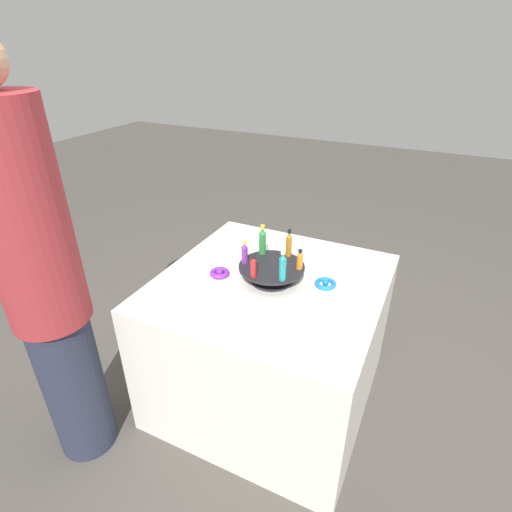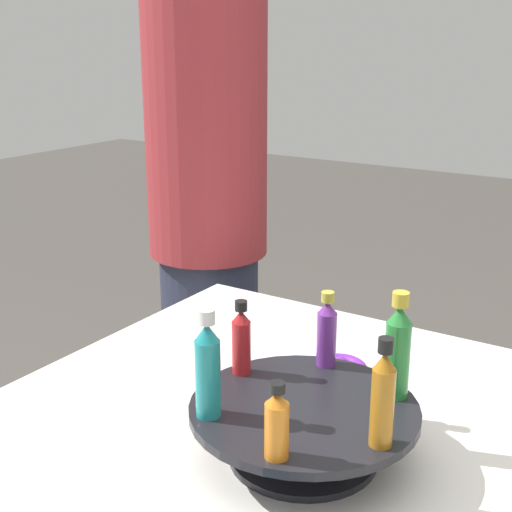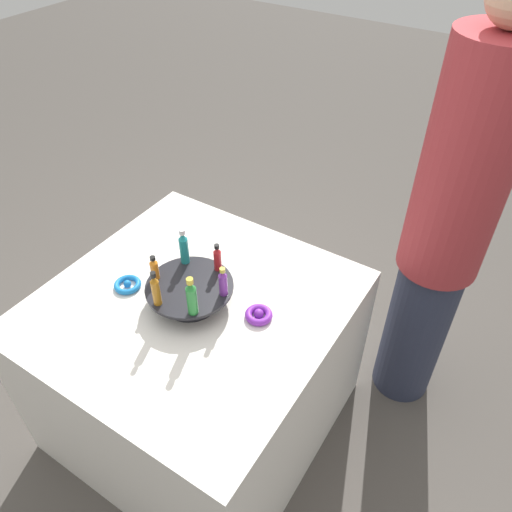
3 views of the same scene
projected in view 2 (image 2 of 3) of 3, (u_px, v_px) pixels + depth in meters
display_stand at (304, 424)px, 0.95m from camera, size 0.30×0.30×0.08m
bottle_red at (241, 340)px, 1.01m from camera, size 0.03×0.03×0.11m
bottle_teal at (208, 368)px, 0.89m from camera, size 0.03×0.03×0.15m
bottle_orange at (277, 423)px, 0.81m from camera, size 0.03×0.03×0.10m
bottle_amber at (383, 397)px, 0.83m from camera, size 0.03×0.03×0.14m
bottle_green at (398, 349)px, 0.94m from camera, size 0.03×0.03×0.15m
bottle_purple at (327, 332)px, 1.04m from camera, size 0.03×0.03×0.11m
ribbon_bow_purple at (339, 369)px, 1.18m from camera, size 0.10×0.10×0.03m
person_figure at (207, 194)px, 1.79m from camera, size 0.30×0.30×1.76m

